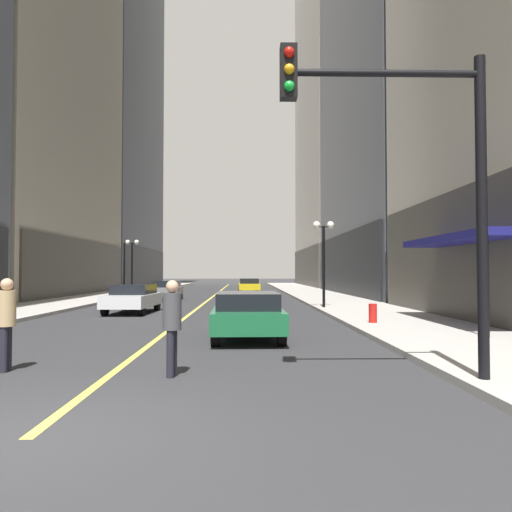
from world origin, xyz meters
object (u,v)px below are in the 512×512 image
car_green (247,313)px  street_lamp_right_mid (324,245)px  car_white (133,297)px  car_grey (167,289)px  street_lamp_left_far (132,255)px  traffic_light_near_right (418,160)px  pedestrian_with_orange_bag (172,320)px  fire_hydrant_right (373,315)px  pedestrian_in_tan_trench (6,317)px  car_yellow (249,285)px

car_green → street_lamp_right_mid: size_ratio=1.01×
car_white → car_grey: same height
car_green → street_lamp_left_far: 26.65m
car_white → traffic_light_near_right: (8.06, -15.13, 3.02)m
pedestrian_with_orange_bag → car_grey: bearing=99.0°
street_lamp_right_mid → fire_hydrant_right: (0.50, -7.53, -2.86)m
car_green → car_grey: bearing=105.2°
pedestrian_with_orange_bag → pedestrian_in_tan_trench: (-3.23, 0.53, 0.02)m
pedestrian_with_orange_bag → street_lamp_left_far: bearing=104.1°
car_white → car_yellow: 22.28m
car_white → car_yellow: size_ratio=0.98×
pedestrian_in_tan_trench → street_lamp_left_far: (-4.33, 29.61, 2.21)m
pedestrian_with_orange_bag → fire_hydrant_right: (5.74, 8.04, -0.62)m
car_yellow → street_lamp_left_far: 11.08m
car_green → street_lamp_right_mid: 11.37m
car_green → street_lamp_left_far: street_lamp_left_far is taller
car_green → pedestrian_with_orange_bag: pedestrian_with_orange_bag is taller
pedestrian_in_tan_trench → fire_hydrant_right: size_ratio=2.22×
car_white → fire_hydrant_right: bearing=-32.4°
car_white → pedestrian_in_tan_trench: bearing=-87.3°
car_white → car_grey: 10.78m
street_lamp_right_mid → pedestrian_with_orange_bag: bearing=-108.6°
car_green → street_lamp_right_mid: (3.85, 10.39, 2.54)m
car_yellow → pedestrian_with_orange_bag: bearing=-92.7°
car_grey → street_lamp_right_mid: bearing=-45.5°
pedestrian_in_tan_trench → street_lamp_right_mid: size_ratio=0.40×
street_lamp_left_far → pedestrian_in_tan_trench: bearing=-81.7°
car_white → car_grey: size_ratio=1.08×
car_white → street_lamp_right_mid: street_lamp_right_mid is taller
street_lamp_left_far → fire_hydrant_right: bearing=-59.0°
pedestrian_in_tan_trench → traffic_light_near_right: (7.42, -1.53, 2.70)m
traffic_light_near_right → car_grey: bearing=107.5°
car_yellow → street_lamp_right_mid: street_lamp_right_mid is taller
car_grey → pedestrian_with_orange_bag: size_ratio=2.36×
fire_hydrant_right → car_grey: bearing=119.9°
street_lamp_right_mid → car_grey: bearing=134.5°
pedestrian_in_tan_trench → street_lamp_left_far: 30.01m
car_green → pedestrian_with_orange_bag: size_ratio=2.57×
car_grey → car_yellow: (5.63, 10.81, 0.00)m
street_lamp_right_mid → fire_hydrant_right: 8.07m
traffic_light_near_right → fire_hydrant_right: traffic_light_near_right is taller
car_green → car_white: size_ratio=1.01×
car_yellow → pedestrian_in_tan_trench: bearing=-97.9°
car_white → street_lamp_left_far: (-3.69, 16.00, 2.54)m
pedestrian_with_orange_bag → traffic_light_near_right: traffic_light_near_right is taller
car_yellow → pedestrian_in_tan_trench: (-4.91, -35.19, 0.32)m
car_green → car_grey: size_ratio=1.09×
car_white → traffic_light_near_right: traffic_light_near_right is taller
fire_hydrant_right → pedestrian_in_tan_trench: bearing=-140.1°
car_green → pedestrian_with_orange_bag: (-1.39, -5.17, 0.30)m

